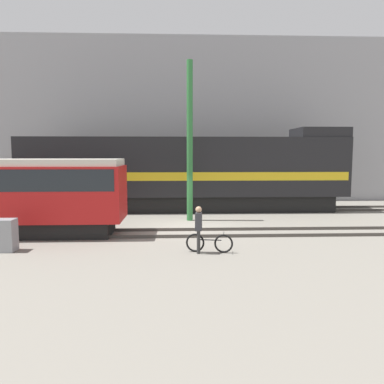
{
  "coord_description": "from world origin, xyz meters",
  "views": [
    {
      "loc": [
        -0.51,
        -18.14,
        3.62
      ],
      "look_at": [
        0.19,
        -0.66,
        1.8
      ],
      "focal_mm": 35.0,
      "sensor_mm": 36.0,
      "label": 1
    }
  ],
  "objects_px": {
    "streetcar": "(19,192)",
    "utility_pole_left": "(190,142)",
    "signal_box": "(6,235)",
    "freight_locomotive": "(187,173)",
    "person": "(199,225)",
    "bicycle": "(209,243)"
  },
  "relations": [
    {
      "from": "bicycle",
      "to": "person",
      "type": "bearing_deg",
      "value": -168.55
    },
    {
      "from": "utility_pole_left",
      "to": "signal_box",
      "type": "bearing_deg",
      "value": -138.89
    },
    {
      "from": "streetcar",
      "to": "utility_pole_left",
      "type": "distance_m",
      "value": 8.64
    },
    {
      "from": "person",
      "to": "signal_box",
      "type": "relative_size",
      "value": 1.43
    },
    {
      "from": "freight_locomotive",
      "to": "signal_box",
      "type": "distance_m",
      "value": 12.03
    },
    {
      "from": "streetcar",
      "to": "freight_locomotive",
      "type": "bearing_deg",
      "value": 42.95
    },
    {
      "from": "utility_pole_left",
      "to": "bicycle",
      "type": "bearing_deg",
      "value": -85.77
    },
    {
      "from": "freight_locomotive",
      "to": "utility_pole_left",
      "type": "distance_m",
      "value": 3.94
    },
    {
      "from": "streetcar",
      "to": "signal_box",
      "type": "height_order",
      "value": "streetcar"
    },
    {
      "from": "utility_pole_left",
      "to": "signal_box",
      "type": "height_order",
      "value": "utility_pole_left"
    },
    {
      "from": "freight_locomotive",
      "to": "signal_box",
      "type": "bearing_deg",
      "value": -125.94
    },
    {
      "from": "streetcar",
      "to": "bicycle",
      "type": "relative_size",
      "value": 5.25
    },
    {
      "from": "bicycle",
      "to": "utility_pole_left",
      "type": "xyz_separation_m",
      "value": [
        -0.49,
        6.62,
        3.87
      ]
    },
    {
      "from": "streetcar",
      "to": "person",
      "type": "bearing_deg",
      "value": -22.74
    },
    {
      "from": "person",
      "to": "bicycle",
      "type": "bearing_deg",
      "value": 11.45
    },
    {
      "from": "freight_locomotive",
      "to": "streetcar",
      "type": "xyz_separation_m",
      "value": [
        -7.51,
        -6.99,
        -0.48
      ]
    },
    {
      "from": "streetcar",
      "to": "utility_pole_left",
      "type": "height_order",
      "value": "utility_pole_left"
    },
    {
      "from": "freight_locomotive",
      "to": "streetcar",
      "type": "height_order",
      "value": "freight_locomotive"
    },
    {
      "from": "streetcar",
      "to": "utility_pole_left",
      "type": "bearing_deg",
      "value": 24.82
    },
    {
      "from": "freight_locomotive",
      "to": "bicycle",
      "type": "relative_size",
      "value": 11.63
    },
    {
      "from": "bicycle",
      "to": "person",
      "type": "xyz_separation_m",
      "value": [
        -0.4,
        -0.08,
        0.7
      ]
    },
    {
      "from": "person",
      "to": "utility_pole_left",
      "type": "height_order",
      "value": "utility_pole_left"
    }
  ]
}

